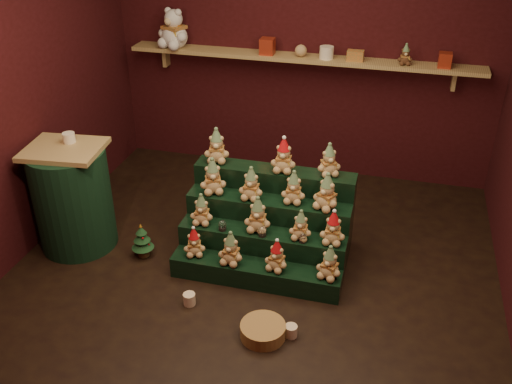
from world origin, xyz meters
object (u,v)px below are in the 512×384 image
(riser_tier_front, at_px, (255,274))
(wicker_basket, at_px, (263,331))
(mini_christmas_tree, at_px, (142,240))
(white_bear, at_px, (174,23))
(snow_globe_a, at_px, (222,225))
(snow_globe_b, at_px, (262,231))
(mug_right, at_px, (291,331))
(brown_bear, at_px, (405,55))
(mug_left, at_px, (189,299))
(snow_globe_c, at_px, (303,237))
(side_table, at_px, (73,198))

(riser_tier_front, xyz_separation_m, wicker_basket, (0.21, -0.58, -0.04))
(mini_christmas_tree, distance_m, white_bear, 2.36)
(snow_globe_a, bearing_deg, snow_globe_b, 0.00)
(riser_tier_front, xyz_separation_m, snow_globe_a, (-0.32, 0.16, 0.32))
(mug_right, xyz_separation_m, wicker_basket, (-0.20, -0.05, 0.01))
(mini_christmas_tree, height_order, white_bear, white_bear)
(snow_globe_a, height_order, mini_christmas_tree, snow_globe_a)
(white_bear, distance_m, brown_bear, 2.36)
(snow_globe_b, bearing_deg, wicker_basket, -75.21)
(mug_left, xyz_separation_m, brown_bear, (1.39, 2.36, 1.37))
(snow_globe_b, bearing_deg, mini_christmas_tree, -177.48)
(riser_tier_front, distance_m, mini_christmas_tree, 1.05)
(mug_left, bearing_deg, snow_globe_a, 79.08)
(snow_globe_b, distance_m, wicker_basket, 0.84)
(mug_right, xyz_separation_m, white_bear, (-1.80, 2.50, 1.53))
(mini_christmas_tree, relative_size, white_bear, 0.65)
(white_bear, bearing_deg, brown_bear, 21.38)
(snow_globe_b, bearing_deg, snow_globe_a, 180.00)
(snow_globe_b, bearing_deg, riser_tier_front, -96.03)
(snow_globe_a, xyz_separation_m, mug_right, (0.73, -0.69, -0.36))
(snow_globe_a, height_order, mug_right, snow_globe_a)
(snow_globe_c, distance_m, mug_right, 0.78)
(snow_globe_b, distance_m, brown_bear, 2.28)
(brown_bear, bearing_deg, side_table, -154.89)
(snow_globe_c, relative_size, brown_bear, 0.44)
(snow_globe_a, relative_size, wicker_basket, 0.27)
(snow_globe_a, xyz_separation_m, white_bear, (-1.07, 1.82, 1.17))
(riser_tier_front, distance_m, snow_globe_c, 0.50)
(mug_right, bearing_deg, mini_christmas_tree, 156.22)
(snow_globe_b, relative_size, mug_left, 0.97)
(snow_globe_c, bearing_deg, mini_christmas_tree, -178.08)
(riser_tier_front, height_order, snow_globe_a, snow_globe_a)
(white_bear, bearing_deg, snow_globe_b, -30.77)
(mug_right, relative_size, white_bear, 0.18)
(snow_globe_c, xyz_separation_m, white_bear, (-1.75, 1.82, 1.17))
(snow_globe_b, bearing_deg, mug_right, -60.26)
(mini_christmas_tree, xyz_separation_m, mug_left, (0.62, -0.50, -0.11))
(mini_christmas_tree, bearing_deg, white_bear, 100.64)
(mini_christmas_tree, bearing_deg, mug_right, -23.78)
(snow_globe_c, height_order, mug_left, snow_globe_c)
(snow_globe_c, bearing_deg, riser_tier_front, -155.52)
(riser_tier_front, relative_size, snow_globe_b, 15.04)
(mug_left, relative_size, white_bear, 0.19)
(riser_tier_front, distance_m, side_table, 1.73)
(snow_globe_a, distance_m, side_table, 1.36)
(riser_tier_front, height_order, brown_bear, brown_bear)
(riser_tier_front, relative_size, white_bear, 2.75)
(mug_left, xyz_separation_m, wicker_basket, (0.64, -0.19, 0.00))
(snow_globe_a, bearing_deg, brown_bear, 54.77)
(snow_globe_a, relative_size, snow_globe_c, 1.04)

